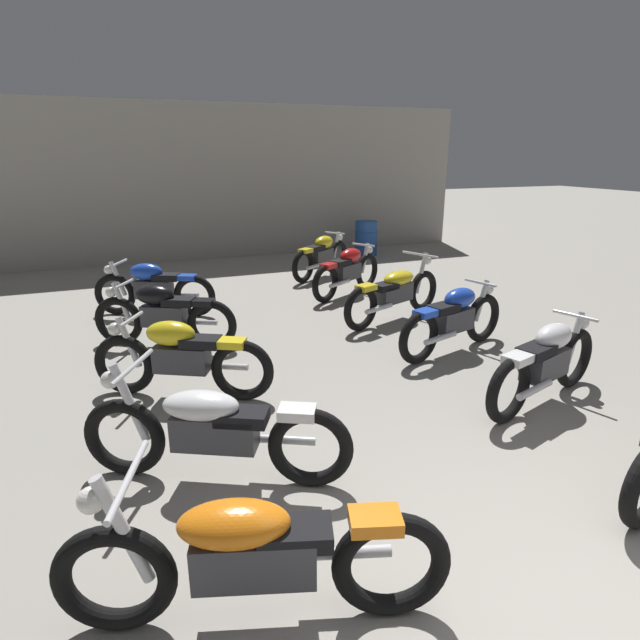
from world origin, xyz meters
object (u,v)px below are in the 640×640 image
(motorcycle_left_row_1, at_px, (213,429))
(oil_drum, at_px, (366,238))
(motorcycle_left_row_0, at_px, (252,554))
(motorcycle_left_row_2, at_px, (181,356))
(motorcycle_right_row_2, at_px, (454,318))
(motorcycle_right_row_3, at_px, (395,292))
(motorcycle_right_row_5, at_px, (322,255))
(motorcycle_right_row_1, at_px, (546,362))
(motorcycle_left_row_3, at_px, (163,314))
(motorcycle_right_row_4, at_px, (348,270))
(motorcycle_left_row_4, at_px, (153,288))

(motorcycle_left_row_1, relative_size, oil_drum, 2.32)
(motorcycle_left_row_0, xyz_separation_m, motorcycle_left_row_2, (0.03, 3.04, 0.01))
(motorcycle_left_row_0, height_order, motorcycle_left_row_1, same)
(motorcycle_right_row_2, distance_m, motorcycle_right_row_3, 1.49)
(motorcycle_left_row_1, xyz_separation_m, motorcycle_right_row_5, (3.46, 6.32, 0.01))
(motorcycle_left_row_1, relative_size, motorcycle_right_row_5, 1.16)
(motorcycle_left_row_0, xyz_separation_m, motorcycle_right_row_2, (3.50, 3.08, 0.01))
(motorcycle_left_row_1, xyz_separation_m, oil_drum, (5.42, 8.17, -0.03))
(motorcycle_left_row_2, bearing_deg, motorcycle_right_row_2, 0.69)
(motorcycle_left_row_2, distance_m, oil_drum, 8.51)
(motorcycle_right_row_1, distance_m, motorcycle_right_row_2, 1.58)
(motorcycle_left_row_3, distance_m, motorcycle_right_row_2, 3.82)
(motorcycle_left_row_0, distance_m, motorcycle_right_row_2, 4.66)
(motorcycle_right_row_5, bearing_deg, motorcycle_right_row_3, -91.11)
(motorcycle_left_row_2, height_order, oil_drum, motorcycle_left_row_2)
(motorcycle_left_row_0, height_order, motorcycle_left_row_3, motorcycle_left_row_0)
(motorcycle_right_row_4, bearing_deg, motorcycle_left_row_1, -124.99)
(motorcycle_left_row_2, relative_size, motorcycle_right_row_1, 0.93)
(motorcycle_left_row_2, height_order, motorcycle_right_row_2, same)
(motorcycle_left_row_4, distance_m, motorcycle_right_row_3, 3.80)
(motorcycle_left_row_1, xyz_separation_m, motorcycle_left_row_4, (-0.04, 4.78, 0.01))
(motorcycle_right_row_3, distance_m, motorcycle_right_row_4, 1.63)
(motorcycle_right_row_5, bearing_deg, motorcycle_left_row_2, -126.67)
(motorcycle_left_row_3, xyz_separation_m, motorcycle_right_row_3, (3.44, -0.12, -0.01))
(motorcycle_right_row_2, bearing_deg, motorcycle_left_row_1, -154.05)
(motorcycle_left_row_4, height_order, motorcycle_right_row_5, same)
(motorcycle_left_row_3, relative_size, motorcycle_right_row_5, 1.05)
(motorcycle_left_row_0, bearing_deg, motorcycle_left_row_3, 89.70)
(motorcycle_left_row_2, bearing_deg, motorcycle_left_row_4, 90.10)
(motorcycle_left_row_3, distance_m, motorcycle_right_row_5, 4.64)
(oil_drum, bearing_deg, motorcycle_right_row_1, -103.81)
(motorcycle_left_row_2, distance_m, motorcycle_left_row_3, 1.64)
(motorcycle_left_row_3, xyz_separation_m, oil_drum, (5.46, 4.90, -0.03))
(motorcycle_right_row_5, relative_size, oil_drum, 1.99)
(motorcycle_left_row_2, bearing_deg, motorcycle_left_row_1, -88.95)
(motorcycle_left_row_1, distance_m, motorcycle_right_row_3, 4.64)
(motorcycle_left_row_0, xyz_separation_m, motorcycle_right_row_4, (3.42, 6.20, 0.01))
(motorcycle_left_row_0, distance_m, motorcycle_left_row_1, 1.41)
(motorcycle_left_row_2, bearing_deg, motorcycle_right_row_1, -23.98)
(motorcycle_left_row_3, xyz_separation_m, motorcycle_left_row_4, (0.00, 1.51, 0.00))
(motorcycle_right_row_2, relative_size, motorcycle_right_row_5, 1.13)
(motorcycle_left_row_4, relative_size, motorcycle_right_row_3, 0.88)
(motorcycle_left_row_4, relative_size, motorcycle_right_row_4, 1.03)
(motorcycle_right_row_3, bearing_deg, motorcycle_right_row_2, -88.80)
(motorcycle_left_row_0, distance_m, motorcycle_right_row_5, 8.50)
(motorcycle_right_row_2, bearing_deg, oil_drum, 73.01)
(motorcycle_left_row_0, distance_m, oil_drum, 11.04)
(motorcycle_left_row_3, height_order, oil_drum, motorcycle_left_row_3)
(motorcycle_left_row_1, height_order, motorcycle_right_row_5, motorcycle_left_row_1)
(motorcycle_left_row_1, relative_size, motorcycle_left_row_3, 1.11)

